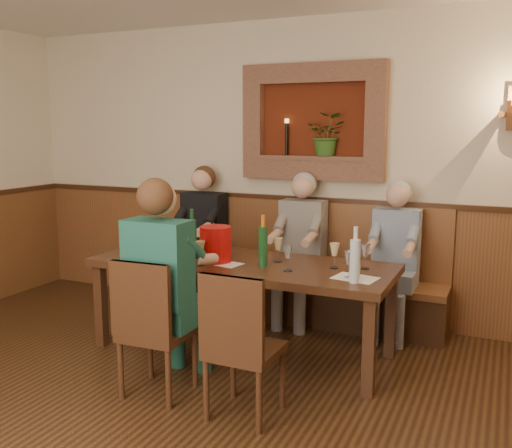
{
  "coord_description": "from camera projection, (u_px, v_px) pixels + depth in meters",
  "views": [
    {
      "loc": [
        1.91,
        -2.13,
        1.8
      ],
      "look_at": [
        0.1,
        1.9,
        1.05
      ],
      "focal_mm": 40.0,
      "sensor_mm": 36.0,
      "label": 1
    }
  ],
  "objects": [
    {
      "name": "wall_niche",
      "position": [
        316.0,
        127.0,
        5.24
      ],
      "size": [
        1.36,
        0.3,
        1.06
      ],
      "color": "#561C0C",
      "rests_on": "ground"
    },
    {
      "name": "person_bench_right",
      "position": [
        393.0,
        274.0,
        4.89
      ],
      "size": [
        0.39,
        0.48,
        1.36
      ],
      "color": "navy",
      "rests_on": "ground"
    },
    {
      "name": "wine_glass_0",
      "position": [
        129.0,
        242.0,
        4.8
      ],
      "size": [
        0.08,
        0.08,
        0.19
      ],
      "primitive_type": null,
      "color": "#D4C17F",
      "rests_on": "dining_table"
    },
    {
      "name": "wine_glass_10",
      "position": [
        132.0,
        240.0,
        4.88
      ],
      "size": [
        0.08,
        0.08,
        0.19
      ],
      "primitive_type": null,
      "color": "#D4C17F",
      "rests_on": "dining_table"
    },
    {
      "name": "bench",
      "position": [
        285.0,
        283.0,
        5.45
      ],
      "size": [
        3.0,
        0.45,
        1.11
      ],
      "color": "#381E0F",
      "rests_on": "ground"
    },
    {
      "name": "tasting_sheet_d",
      "position": [
        173.0,
        263.0,
        4.46
      ],
      "size": [
        0.33,
        0.24,
        0.0
      ],
      "primitive_type": "cube",
      "rotation": [
        0.0,
        0.0,
        -0.06
      ],
      "color": "white",
      "rests_on": "dining_table"
    },
    {
      "name": "person_chair_front",
      "position": [
        167.0,
        301.0,
        3.93
      ],
      "size": [
        0.44,
        0.54,
        1.48
      ],
      "color": "#16384F",
      "rests_on": "ground"
    },
    {
      "name": "wine_glass_6",
      "position": [
        288.0,
        258.0,
        4.21
      ],
      "size": [
        0.08,
        0.08,
        0.19
      ],
      "primitive_type": null,
      "color": "white",
      "rests_on": "dining_table"
    },
    {
      "name": "wine_glass_1",
      "position": [
        164.0,
        239.0,
        4.93
      ],
      "size": [
        0.08,
        0.08,
        0.19
      ],
      "primitive_type": null,
      "color": "white",
      "rests_on": "dining_table"
    },
    {
      "name": "spittoon_bucket",
      "position": [
        216.0,
        244.0,
        4.49
      ],
      "size": [
        0.3,
        0.3,
        0.28
      ],
      "primitive_type": "cylinder",
      "rotation": [
        0.0,
        0.0,
        0.24
      ],
      "color": "red",
      "rests_on": "dining_table"
    },
    {
      "name": "wine_glass_2",
      "position": [
        164.0,
        247.0,
        4.62
      ],
      "size": [
        0.08,
        0.08,
        0.19
      ],
      "primitive_type": null,
      "color": "#D4C17F",
      "rests_on": "dining_table"
    },
    {
      "name": "wine_glass_8",
      "position": [
        349.0,
        265.0,
        4.02
      ],
      "size": [
        0.08,
        0.08,
        0.19
      ],
      "primitive_type": null,
      "color": "white",
      "rests_on": "dining_table"
    },
    {
      "name": "wine_bottle_green_b",
      "position": [
        192.0,
        237.0,
        4.7
      ],
      "size": [
        0.07,
        0.07,
        0.39
      ],
      "rotation": [
        0.0,
        0.0,
        0.03
      ],
      "color": "#19471E",
      "rests_on": "dining_table"
    },
    {
      "name": "water_bottle",
      "position": [
        355.0,
        260.0,
        3.88
      ],
      "size": [
        0.1,
        0.1,
        0.39
      ],
      "rotation": [
        0.0,
        0.0,
        0.4
      ],
      "color": "silver",
      "rests_on": "dining_table"
    },
    {
      "name": "chair_near_left",
      "position": [
        157.0,
        355.0,
        3.86
      ],
      "size": [
        0.44,
        0.44,
        0.96
      ],
      "rotation": [
        0.0,
        0.0,
        0.04
      ],
      "color": "#33180F",
      "rests_on": "ground"
    },
    {
      "name": "dining_table",
      "position": [
        242.0,
        270.0,
        4.54
      ],
      "size": [
        2.4,
        0.9,
        0.75
      ],
      "color": "#33180F",
      "rests_on": "ground"
    },
    {
      "name": "wine_glass_3",
      "position": [
        211.0,
        242.0,
        4.8
      ],
      "size": [
        0.08,
        0.08,
        0.19
      ],
      "primitive_type": null,
      "color": "white",
      "rests_on": "dining_table"
    },
    {
      "name": "person_bench_left",
      "position": [
        200.0,
        251.0,
        5.66
      ],
      "size": [
        0.42,
        0.52,
        1.43
      ],
      "color": "black",
      "rests_on": "ground"
    },
    {
      "name": "wine_bottle_green_a",
      "position": [
        263.0,
        245.0,
        4.34
      ],
      "size": [
        0.07,
        0.07,
        0.4
      ],
      "rotation": [
        0.0,
        0.0,
        0.0
      ],
      "color": "#19471E",
      "rests_on": "dining_table"
    },
    {
      "name": "tasting_sheet_c",
      "position": [
        355.0,
        278.0,
        4.02
      ],
      "size": [
        0.33,
        0.26,
        0.0
      ],
      "primitive_type": "cube",
      "rotation": [
        0.0,
        0.0,
        -0.17
      ],
      "color": "white",
      "rests_on": "dining_table"
    },
    {
      "name": "wine_glass_9",
      "position": [
        201.0,
        253.0,
        4.38
      ],
      "size": [
        0.08,
        0.08,
        0.19
      ],
      "primitive_type": null,
      "color": "#D4C17F",
      "rests_on": "dining_table"
    },
    {
      "name": "room_shell",
      "position": [
        71.0,
        109.0,
        2.67
      ],
      "size": [
        6.04,
        6.04,
        2.82
      ],
      "color": "beige",
      "rests_on": "ground"
    },
    {
      "name": "person_bench_mid",
      "position": [
        299.0,
        262.0,
        5.24
      ],
      "size": [
        0.41,
        0.5,
        1.4
      ],
      "color": "#5C5754",
      "rests_on": "ground"
    },
    {
      "name": "tasting_sheet_b",
      "position": [
        225.0,
        264.0,
        4.44
      ],
      "size": [
        0.28,
        0.22,
        0.0
      ],
      "primitive_type": "cube",
      "rotation": [
        0.0,
        0.0,
        -0.19
      ],
      "color": "white",
      "rests_on": "dining_table"
    },
    {
      "name": "chair_near_right",
      "position": [
        244.0,
        374.0,
        3.57
      ],
      "size": [
        0.43,
        0.43,
        0.95
      ],
      "rotation": [
        0.0,
        0.0,
        -0.02
      ],
      "color": "#33180F",
      "rests_on": "ground"
    },
    {
      "name": "wine_glass_7",
      "position": [
        334.0,
        256.0,
        4.29
      ],
      "size": [
        0.08,
        0.08,
        0.19
      ],
      "primitive_type": null,
      "color": "#D4C17F",
      "rests_on": "dining_table"
    },
    {
      "name": "wine_glass_11",
      "position": [
        365.0,
        256.0,
        4.27
      ],
      "size": [
        0.08,
        0.08,
        0.19
      ],
      "primitive_type": null,
      "color": "white",
      "rests_on": "dining_table"
    },
    {
      "name": "wine_glass_4",
      "position": [
        224.0,
        251.0,
        4.46
      ],
      "size": [
        0.08,
        0.08,
        0.19
      ],
      "primitive_type": null,
      "color": "#D4C17F",
      "rests_on": "dining_table"
    },
    {
      "name": "wainscoting",
      "position": [
        85.0,
        370.0,
        2.89
      ],
      "size": [
        6.02,
        6.02,
        1.15
      ],
      "color": "brown",
      "rests_on": "ground"
    },
    {
      "name": "tasting_sheet_a",
      "position": [
        146.0,
        255.0,
        4.76
      ],
      "size": [
        0.34,
        0.29,
        0.0
      ],
      "primitive_type": "cube",
      "rotation": [
        0.0,
        0.0,
        0.34
      ],
      "color": "white",
      "rests_on": "dining_table"
    },
    {
      "name": "wine_glass_5",
      "position": [
        278.0,
        250.0,
        4.5
      ],
      "size": [
        0.08,
        0.08,
        0.19
      ],
      "primitive_type": null,
      "color": "#D4C17F",
      "rests_on": "dining_table"
    }
  ]
}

